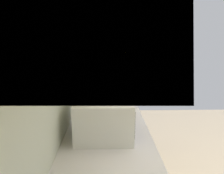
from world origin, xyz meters
TOP-DOWN VIEW (x-y plane):
  - wall_back at (0.00, 1.62)m, footprint 4.40×0.12m
  - oven_range at (1.61, 1.24)m, footprint 0.65×0.66m
  - microwave at (0.22, 1.28)m, footprint 0.49×0.39m
  - bowl at (0.98, 1.21)m, footprint 0.18×0.18m

SIDE VIEW (x-z plane):
  - oven_range at x=1.61m, z-range -0.07..1.02m
  - bowl at x=0.98m, z-range 0.92..0.97m
  - microwave at x=0.22m, z-range 0.92..1.18m
  - wall_back at x=0.00m, z-range 0.00..2.60m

